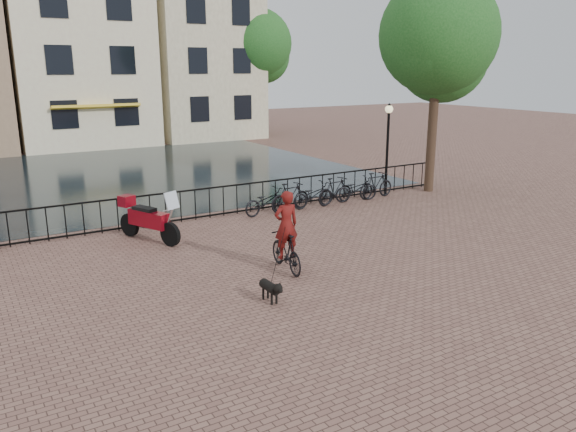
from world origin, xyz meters
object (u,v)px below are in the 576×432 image
lamp_post (388,134)px  cyclist (286,236)px  dog (270,290)px  motorcycle (148,214)px

lamp_post → cyclist: size_ratio=1.48×
dog → motorcycle: bearing=96.9°
lamp_post → motorcycle: bearing=-173.7°
cyclist → motorcycle: (-2.11, 4.09, -0.09)m
lamp_post → motorcycle: 9.89m
cyclist → motorcycle: bearing=-56.6°
dog → lamp_post: bearing=35.0°
cyclist → dog: 2.02m
lamp_post → motorcycle: (-9.70, -1.07, -1.58)m
cyclist → dog: (-1.27, -1.44, -0.62)m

